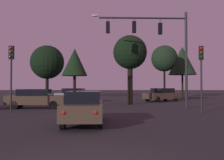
{
  "coord_description": "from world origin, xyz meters",
  "views": [
    {
      "loc": [
        0.68,
        -5.31,
        1.75
      ],
      "look_at": [
        0.55,
        14.44,
        2.24
      ],
      "focal_mm": 39.93,
      "sensor_mm": 36.0,
      "label": 1
    }
  ],
  "objects": [
    {
      "name": "tree_center_horizon",
      "position": [
        8.05,
        30.76,
        5.76
      ],
      "size": [
        3.81,
        3.81,
        7.68
      ],
      "color": "black",
      "rests_on": "ground"
    },
    {
      "name": "traffic_light_corner_right",
      "position": [
        -6.15,
        11.18,
        3.15
      ],
      "size": [
        0.31,
        0.35,
        4.45
      ],
      "color": "#232326",
      "rests_on": "ground"
    },
    {
      "name": "car_crossing_left",
      "position": [
        -5.5,
        14.39,
        0.8
      ],
      "size": [
        4.67,
        2.02,
        1.52
      ],
      "color": "#473828",
      "rests_on": "ground"
    },
    {
      "name": "tree_left_far",
      "position": [
        -5.01,
        30.79,
        5.23
      ],
      "size": [
        3.77,
        3.77,
        7.27
      ],
      "color": "black",
      "rests_on": "ground"
    },
    {
      "name": "traffic_light_corner_left",
      "position": [
        6.39,
        10.9,
        3.1
      ],
      "size": [
        0.36,
        0.38,
        4.37
      ],
      "color": "#232326",
      "rests_on": "ground"
    },
    {
      "name": "tree_lot_edge",
      "position": [
        -9.96,
        34.36,
        5.58
      ],
      "size": [
        5.37,
        5.37,
        8.28
      ],
      "color": "black",
      "rests_on": "ground"
    },
    {
      "name": "car_far_lane",
      "position": [
        6.23,
        23.35,
        0.8
      ],
      "size": [
        4.58,
        3.87,
        1.52
      ],
      "color": "#473828",
      "rests_on": "ground"
    },
    {
      "name": "tree_behind_sign",
      "position": [
        2.26,
        18.6,
        4.94
      ],
      "size": [
        3.26,
        3.26,
        6.66
      ],
      "color": "black",
      "rests_on": "ground"
    },
    {
      "name": "car_parked_lot",
      "position": [
        -3.63,
        22.15,
        0.79
      ],
      "size": [
        4.39,
        2.04,
        1.52
      ],
      "color": "gray",
      "rests_on": "ground"
    },
    {
      "name": "traffic_signal_mast_arm",
      "position": [
        4.07,
        14.19,
        5.44
      ],
      "size": [
        7.54,
        0.59,
        7.62
      ],
      "color": "#232326",
      "rests_on": "ground"
    },
    {
      "name": "car_nearside_lane",
      "position": [
        -0.7,
        6.27,
        0.8
      ],
      "size": [
        1.9,
        4.65,
        1.52
      ],
      "color": "#473828",
      "rests_on": "ground"
    },
    {
      "name": "ground_plane",
      "position": [
        0.0,
        24.5,
        0.0
      ],
      "size": [
        168.0,
        168.0,
        0.0
      ],
      "primitive_type": "plane",
      "color": "#262326",
      "rests_on": "ground"
    },
    {
      "name": "tree_right_cluster",
      "position": [
        11.68,
        34.48,
        5.83
      ],
      "size": [
        4.41,
        4.41,
        8.11
      ],
      "color": "black",
      "rests_on": "ground"
    }
  ]
}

